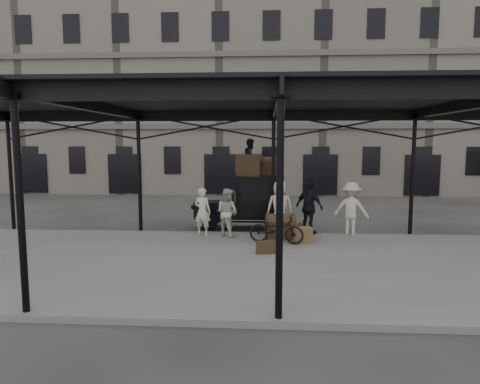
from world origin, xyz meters
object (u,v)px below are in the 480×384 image
Objects in this scene: porter_left at (203,211)px; steamer_trunk_roof_near at (249,167)px; steamer_trunk_platform at (281,228)px; porter_official at (309,207)px; taxi at (251,200)px; bicycle at (276,229)px.

porter_left is 1.76× the size of steamer_trunk_roof_near.
porter_left is 2.86m from steamer_trunk_platform.
porter_official is (3.85, 0.43, 0.13)m from porter_left.
taxi is 2.52m from porter_left.
taxi is 2.60m from steamer_trunk_platform.
steamer_trunk_roof_near is at bearing 110.83° from steamer_trunk_platform.
taxi is at bearing 30.20° from bicycle.
porter_left reaches higher than bicycle.
steamer_trunk_roof_near is at bearing 15.30° from porter_official.
porter_left is at bearing -122.71° from steamer_trunk_roof_near.
porter_official is (2.16, -1.42, -0.06)m from taxi.
porter_left is 1.72× the size of steamer_trunk_platform.
taxi reaches higher than porter_official.
bicycle is 1.86× the size of steamer_trunk_roof_near.
bicycle is at bearing -56.83° from steamer_trunk_roof_near.
taxi is 2.00× the size of bicycle.
taxi reaches higher than porter_left.
steamer_trunk_platform is (0.16, 0.68, -0.11)m from bicycle.
porter_left is at bearing 49.29° from porter_official.
steamer_trunk_platform is (2.79, -0.40, -0.50)m from porter_left.
taxi is at bearing 106.36° from steamer_trunk_platform.
bicycle is (-1.22, -1.51, -0.51)m from porter_official.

